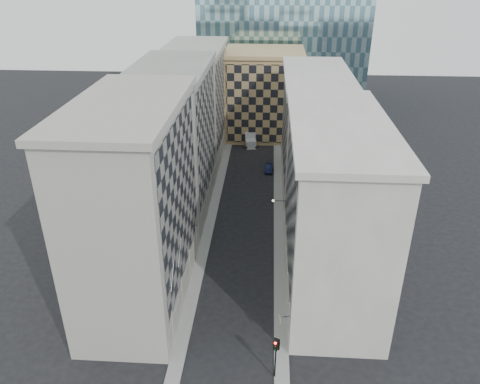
% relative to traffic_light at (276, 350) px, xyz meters
% --- Properties ---
extents(ground, '(260.00, 260.00, 0.00)m').
position_rel_traffic_light_xyz_m(ground, '(-4.55, 0.91, -3.51)').
color(ground, black).
rests_on(ground, ground).
extents(sidewalk_west, '(1.50, 100.00, 0.15)m').
position_rel_traffic_light_xyz_m(sidewalk_west, '(-9.80, 30.91, -3.43)').
color(sidewalk_west, gray).
rests_on(sidewalk_west, ground).
extents(sidewalk_east, '(1.50, 100.00, 0.15)m').
position_rel_traffic_light_xyz_m(sidewalk_east, '(0.70, 30.91, -3.43)').
color(sidewalk_east, gray).
rests_on(sidewalk_east, ground).
extents(bldg_left_a, '(10.80, 22.80, 23.70)m').
position_rel_traffic_light_xyz_m(bldg_left_a, '(-15.43, 11.91, 8.32)').
color(bldg_left_a, '#A7A497').
rests_on(bldg_left_a, ground).
extents(bldg_left_b, '(10.80, 22.80, 22.70)m').
position_rel_traffic_light_xyz_m(bldg_left_b, '(-15.43, 33.91, 7.82)').
color(bldg_left_b, gray).
rests_on(bldg_left_b, ground).
extents(bldg_left_c, '(10.80, 22.80, 21.70)m').
position_rel_traffic_light_xyz_m(bldg_left_c, '(-15.43, 55.91, 7.32)').
color(bldg_left_c, '#A7A497').
rests_on(bldg_left_c, ground).
extents(bldg_right_a, '(10.80, 26.80, 20.70)m').
position_rel_traffic_light_xyz_m(bldg_right_a, '(6.33, 15.91, 6.81)').
color(bldg_right_a, '#B8B4A9').
rests_on(bldg_right_a, ground).
extents(bldg_right_b, '(10.80, 28.80, 19.70)m').
position_rel_traffic_light_xyz_m(bldg_right_b, '(6.34, 42.91, 6.34)').
color(bldg_right_b, '#B8B4A9').
rests_on(bldg_right_b, ground).
extents(tan_block, '(16.80, 14.80, 18.80)m').
position_rel_traffic_light_xyz_m(tan_block, '(-2.55, 68.80, 5.93)').
color(tan_block, tan).
rests_on(tan_block, ground).
extents(church_tower, '(7.20, 7.20, 51.50)m').
position_rel_traffic_light_xyz_m(church_tower, '(-4.55, 82.91, 23.44)').
color(church_tower, '#2C2822').
rests_on(church_tower, ground).
extents(flagpoles_left, '(0.10, 6.33, 2.33)m').
position_rel_traffic_light_xyz_m(flagpoles_left, '(-10.45, 6.91, 4.49)').
color(flagpoles_left, gray).
rests_on(flagpoles_left, ground).
extents(bracket_lamp, '(1.98, 0.36, 0.36)m').
position_rel_traffic_light_xyz_m(bracket_lamp, '(-0.17, 24.91, 2.69)').
color(bracket_lamp, black).
rests_on(bracket_lamp, ground).
extents(traffic_light, '(0.59, 0.58, 4.69)m').
position_rel_traffic_light_xyz_m(traffic_light, '(0.00, 0.00, 0.00)').
color(traffic_light, black).
rests_on(traffic_light, sidewalk_east).
extents(box_truck, '(2.97, 5.74, 3.01)m').
position_rel_traffic_light_xyz_m(box_truck, '(-5.20, 62.32, -2.20)').
color(box_truck, silver).
rests_on(box_truck, ground).
extents(dark_car, '(1.46, 4.00, 1.31)m').
position_rel_traffic_light_xyz_m(dark_car, '(-1.05, 48.60, -2.85)').
color(dark_car, '#0E1434').
rests_on(dark_car, ground).
extents(shop_sign, '(1.20, 0.67, 0.75)m').
position_rel_traffic_light_xyz_m(shop_sign, '(0.41, 3.91, 0.33)').
color(shop_sign, black).
rests_on(shop_sign, ground).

